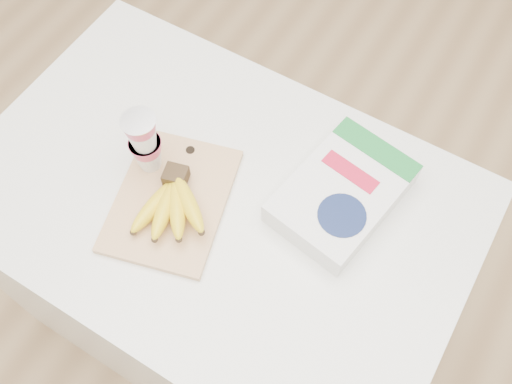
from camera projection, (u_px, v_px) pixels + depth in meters
room at (190, 3)px, 0.75m from camera, size 4.00×4.00×4.00m
table at (224, 266)px, 1.57m from camera, size 1.09×0.73×0.82m
cutting_board at (172, 200)px, 1.20m from camera, size 0.30×0.36×0.02m
bananas at (172, 203)px, 1.16m from camera, size 0.17×0.18×0.06m
yogurt_stack at (144, 141)px, 1.16m from camera, size 0.07×0.07×0.17m
cereal_box at (342, 193)px, 1.18m from camera, size 0.24×0.32×0.06m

